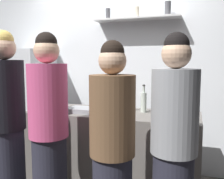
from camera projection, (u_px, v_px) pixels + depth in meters
back_wall_assembly at (115, 72)px, 3.42m from camera, size 4.80×0.32×2.60m
refrigerator at (27, 107)px, 3.48m from camera, size 0.64×0.66×1.61m
counter at (112, 151)px, 2.76m from camera, size 1.87×0.67×0.89m
baking_pan at (84, 110)px, 2.69m from camera, size 0.34×0.24×0.05m
utensil_holder at (166, 109)px, 2.53m from camera, size 0.09×0.09×0.23m
wine_bottle_amber_glass at (123, 101)px, 2.72m from camera, size 0.06×0.06×0.32m
wine_bottle_dark_glass at (57, 99)px, 2.93m from camera, size 0.07×0.07×0.30m
wine_bottle_green_glass at (160, 100)px, 2.79m from camera, size 0.08×0.08×0.31m
wine_bottle_pale_glass at (144, 102)px, 2.69m from camera, size 0.06×0.06×0.30m
water_bottle_plastic at (105, 105)px, 2.59m from camera, size 0.09×0.09×0.21m
person_brown_jacket at (112, 150)px, 1.83m from camera, size 0.34×0.34×1.60m
person_pink_top at (49, 132)px, 2.13m from camera, size 0.34×0.34×1.69m
person_blonde at (7, 124)px, 2.31m from camera, size 0.34×0.34×1.73m
person_grey_hoodie at (174, 148)px, 1.80m from camera, size 0.34×0.34×1.65m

